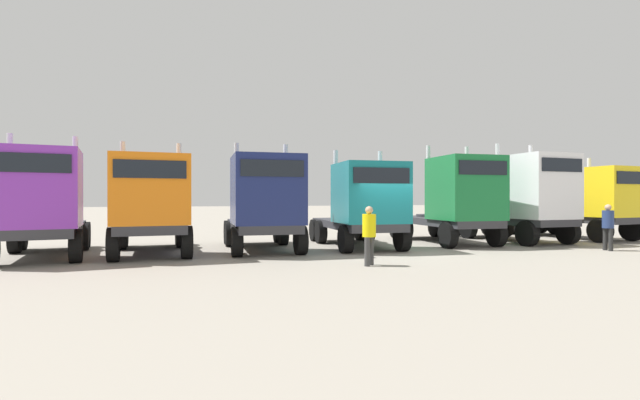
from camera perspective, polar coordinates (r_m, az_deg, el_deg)
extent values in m
plane|color=gray|center=(16.65, 8.76, -6.62)|extent=(200.00, 200.00, 0.00)
cube|color=#333338|center=(18.27, -31.12, -3.10)|extent=(2.67, 6.09, 0.30)
cube|color=purple|center=(16.55, -31.85, 1.28)|extent=(2.60, 2.71, 2.43)
cube|color=black|center=(15.31, -32.50, 3.95)|extent=(2.10, 0.21, 0.55)
cylinder|color=silver|center=(17.87, -28.21, 2.17)|extent=(0.19, 0.19, 3.03)
cylinder|color=silver|center=(18.11, -34.23, 2.13)|extent=(0.19, 0.19, 3.03)
cylinder|color=#333338|center=(19.56, -30.65, -2.27)|extent=(1.19, 1.19, 0.12)
cylinder|color=black|center=(15.94, -28.18, -5.08)|extent=(0.43, 1.06, 1.03)
cylinder|color=black|center=(19.56, -27.41, -4.10)|extent=(0.43, 1.06, 1.03)
cylinder|color=black|center=(19.81, -33.79, -4.06)|extent=(0.43, 1.06, 1.03)
cylinder|color=black|center=(20.66, -27.23, -3.87)|extent=(0.43, 1.06, 1.03)
cylinder|color=black|center=(20.89, -33.28, -3.84)|extent=(0.43, 1.06, 1.03)
cube|color=#333338|center=(17.79, -20.29, -3.02)|extent=(2.24, 5.88, 0.30)
cube|color=orange|center=(16.10, -20.34, 1.20)|extent=(2.42, 2.56, 2.26)
cube|color=black|center=(14.83, -20.39, 3.63)|extent=(2.10, 0.05, 0.55)
cylinder|color=silver|center=(17.55, -17.20, 2.10)|extent=(0.18, 0.18, 2.86)
cylinder|color=silver|center=(17.57, -23.40, 2.09)|extent=(0.18, 0.18, 2.86)
cylinder|color=#333338|center=(19.06, -20.26, -2.17)|extent=(1.11, 1.11, 0.12)
cylinder|color=black|center=(15.62, -16.30, -5.08)|extent=(0.36, 1.08, 1.08)
cylinder|color=black|center=(15.64, -24.40, -5.09)|extent=(0.36, 1.08, 1.08)
cylinder|color=black|center=(19.17, -16.95, -4.10)|extent=(0.36, 1.08, 1.08)
cylinder|color=black|center=(19.18, -23.55, -4.11)|extent=(0.36, 1.08, 1.08)
cylinder|color=black|center=(20.26, -17.11, -3.87)|extent=(0.36, 1.08, 1.08)
cylinder|color=black|center=(20.28, -23.34, -3.87)|extent=(0.36, 1.08, 1.08)
cube|color=#333338|center=(17.95, -7.39, -3.18)|extent=(2.63, 5.89, 0.30)
cube|color=navy|center=(16.36, -6.65, 1.27)|extent=(2.59, 2.76, 2.43)
cube|color=black|center=(15.09, -5.93, 3.97)|extent=(2.10, 0.20, 0.55)
cylinder|color=silver|center=(17.95, -4.32, 2.13)|extent=(0.19, 0.19, 3.03)
cylinder|color=silver|center=(17.70, -10.38, 2.16)|extent=(0.19, 0.19, 3.03)
cylinder|color=#333338|center=(19.19, -7.89, -2.33)|extent=(1.18, 1.18, 0.12)
cylinder|color=black|center=(16.04, -2.44, -5.05)|extent=(0.43, 1.04, 1.02)
cylinder|color=black|center=(15.71, -10.32, -5.16)|extent=(0.43, 1.04, 1.02)
cylinder|color=black|center=(19.40, -4.66, -4.13)|extent=(0.43, 1.04, 1.02)
cylinder|color=black|center=(19.13, -11.17, -4.20)|extent=(0.43, 1.04, 1.02)
cylinder|color=black|center=(20.48, -5.21, -3.90)|extent=(0.43, 1.04, 1.02)
cylinder|color=black|center=(20.22, -11.38, -3.96)|extent=(0.43, 1.04, 1.02)
cube|color=#333338|center=(19.02, 4.35, -3.02)|extent=(2.76, 6.18, 0.30)
cube|color=#14727A|center=(17.29, 6.22, 0.88)|extent=(2.62, 2.62, 2.25)
cube|color=black|center=(16.17, 7.72, 3.06)|extent=(2.09, 0.24, 0.55)
cylinder|color=silver|center=(18.90, 7.51, 1.73)|extent=(0.20, 0.20, 2.85)
cylinder|color=silver|center=(18.29, 1.96, 1.79)|extent=(0.20, 0.20, 2.85)
cylinder|color=#333338|center=(20.26, 3.17, -2.23)|extent=(1.20, 1.20, 0.12)
cylinder|color=black|center=(17.31, 10.22, -4.68)|extent=(0.44, 1.03, 1.01)
cylinder|color=black|center=(16.53, 3.23, -4.91)|extent=(0.44, 1.03, 1.01)
cylinder|color=black|center=(20.72, 6.02, -3.87)|extent=(0.44, 1.03, 1.01)
cylinder|color=black|center=(20.08, 0.10, -4.00)|extent=(0.44, 1.03, 1.01)
cylinder|color=black|center=(21.76, 5.03, -3.68)|extent=(0.44, 1.03, 1.01)
cylinder|color=black|center=(21.15, -0.63, -3.79)|extent=(0.44, 1.03, 1.01)
cube|color=#333338|center=(21.40, 15.00, -2.57)|extent=(2.73, 6.37, 0.30)
cube|color=#197238|center=(19.77, 17.67, 1.39)|extent=(2.61, 2.67, 2.60)
cube|color=black|center=(18.75, 19.71, 3.82)|extent=(2.10, 0.22, 0.55)
cylinder|color=silver|center=(21.46, 17.85, 2.10)|extent=(0.19, 0.19, 3.20)
cylinder|color=silver|center=(20.50, 13.35, 2.19)|extent=(0.19, 0.19, 3.20)
cylinder|color=#333338|center=(22.58, 13.29, -1.89)|extent=(1.19, 1.19, 0.12)
cylinder|color=black|center=(19.99, 21.15, -3.99)|extent=(0.44, 1.07, 1.04)
cylinder|color=black|center=(18.80, 15.68, -4.24)|extent=(0.44, 1.07, 1.04)
cylinder|color=black|center=(23.27, 15.54, -3.39)|extent=(0.44, 1.07, 1.04)
cylinder|color=black|center=(22.25, 10.62, -3.55)|extent=(0.44, 1.07, 1.04)
cylinder|color=black|center=(24.22, 14.23, -3.24)|extent=(0.44, 1.07, 1.04)
cylinder|color=black|center=(23.25, 9.46, -3.39)|extent=(0.44, 1.07, 1.04)
cube|color=#333338|center=(23.19, 22.36, -2.34)|extent=(2.21, 6.15, 0.30)
cube|color=white|center=(21.84, 25.55, 1.51)|extent=(2.41, 2.50, 2.76)
cube|color=black|center=(21.00, 28.00, 3.89)|extent=(2.10, 0.04, 0.55)
cylinder|color=silver|center=(23.51, 24.79, 2.15)|extent=(0.18, 0.18, 3.36)
cylinder|color=silver|center=(22.23, 21.27, 2.27)|extent=(0.18, 0.18, 3.36)
cylinder|color=#333338|center=(24.21, 20.23, -1.73)|extent=(1.10, 1.10, 0.12)
cylinder|color=black|center=(22.31, 28.54, -3.55)|extent=(0.35, 1.05, 1.05)
cylinder|color=black|center=(20.73, 24.45, -3.82)|extent=(0.35, 1.05, 1.05)
cylinder|color=black|center=(25.04, 22.00, -3.13)|extent=(0.35, 1.05, 1.05)
cylinder|color=black|center=(23.65, 17.98, -3.32)|extent=(0.35, 1.05, 1.05)
cylinder|color=black|center=(25.88, 20.39, -3.02)|extent=(0.35, 1.05, 1.05)
cylinder|color=black|center=(24.53, 16.42, -3.19)|extent=(0.35, 1.05, 1.05)
cube|color=#333338|center=(26.16, 28.54, -2.01)|extent=(2.61, 6.47, 0.30)
cube|color=yellow|center=(25.03, 31.92, 0.84)|extent=(2.56, 2.74, 2.28)
cube|color=black|center=(24.32, 34.47, 2.30)|extent=(2.10, 0.18, 0.55)
cylinder|color=silver|center=(26.65, 30.54, 1.45)|extent=(0.19, 0.19, 2.88)
cylinder|color=silver|center=(25.14, 27.98, 1.53)|extent=(0.19, 0.19, 2.88)
cylinder|color=#333338|center=(27.04, 26.22, -1.49)|extent=(1.17, 1.17, 0.12)
cylinder|color=black|center=(25.65, 34.41, -3.04)|extent=(0.42, 1.10, 1.08)
cylinder|color=black|center=(23.83, 31.57, -3.28)|extent=(0.42, 1.10, 1.08)
cylinder|color=black|center=(28.02, 27.41, -2.76)|extent=(0.42, 1.10, 1.08)
cylinder|color=black|center=(26.36, 24.37, -2.94)|extent=(0.42, 1.10, 1.08)
cylinder|color=black|center=(28.73, 25.71, -2.68)|extent=(0.42, 1.10, 1.08)
cylinder|color=black|center=(27.12, 22.65, -2.85)|extent=(0.42, 1.10, 1.08)
cylinder|color=#3C3C3C|center=(13.69, 6.39, -6.31)|extent=(0.23, 0.23, 0.85)
cylinder|color=#3C3C3C|center=(13.44, 5.91, -6.44)|extent=(0.23, 0.23, 0.85)
cylinder|color=yellow|center=(13.50, 6.15, -3.18)|extent=(0.56, 0.56, 0.67)
sphere|color=tan|center=(13.48, 6.15, -1.27)|extent=(0.23, 0.23, 0.23)
cylinder|color=#272727|center=(20.57, 32.03, -4.15)|extent=(0.19, 0.19, 0.85)
cylinder|color=#272727|center=(20.36, 32.54, -4.20)|extent=(0.19, 0.19, 0.85)
cylinder|color=navy|center=(20.42, 32.29, -2.05)|extent=(0.47, 0.47, 0.67)
sphere|color=tan|center=(20.41, 32.29, -0.78)|extent=(0.23, 0.23, 0.23)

